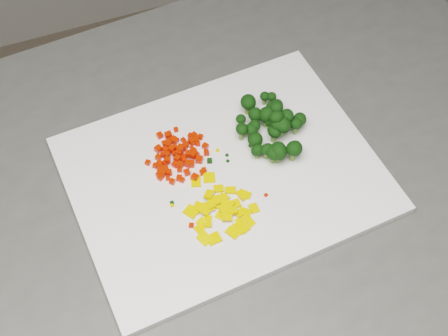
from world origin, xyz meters
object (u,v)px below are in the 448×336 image
object	(u,v)px
counter_block	(216,305)
broccoli_pile	(276,121)
cutting_board	(224,174)
carrot_pile	(179,151)
pepper_pile	(217,203)

from	to	relation	value
counter_block	broccoli_pile	world-z (taller)	broccoli_pile
counter_block	cutting_board	world-z (taller)	cutting_board
cutting_board	carrot_pile	world-z (taller)	carrot_pile
cutting_board	carrot_pile	size ratio (longest dim) A/B	4.50
broccoli_pile	cutting_board	bearing A→B (deg)	-157.41
cutting_board	broccoli_pile	world-z (taller)	broccoli_pile
cutting_board	counter_block	bearing A→B (deg)	-158.87
pepper_pile	carrot_pile	bearing A→B (deg)	102.29
cutting_board	carrot_pile	distance (m)	0.07
pepper_pile	broccoli_pile	bearing A→B (deg)	35.42
pepper_pile	broccoli_pile	distance (m)	0.16
cutting_board	broccoli_pile	size ratio (longest dim) A/B	3.75
carrot_pile	pepper_pile	bearing A→B (deg)	-77.71
broccoli_pile	pepper_pile	bearing A→B (deg)	-144.58
counter_block	cutting_board	bearing A→B (deg)	21.13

